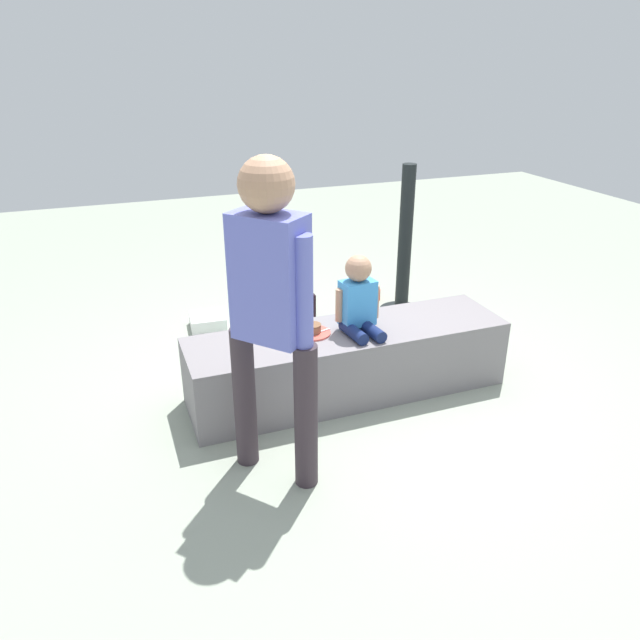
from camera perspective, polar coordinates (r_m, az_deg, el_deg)
ground_plane at (r=3.95m, az=2.60°, el=-6.79°), size 12.00×12.00×0.00m
concrete_ledge at (r=3.84m, az=2.66°, el=-3.98°), size 2.03×0.54×0.44m
child_seated at (r=3.66m, az=3.68°, el=2.02°), size 0.28×0.32×0.48m
adult_standing at (r=2.79m, az=-4.73°, el=2.07°), size 0.37×0.40×1.64m
cake_plate at (r=3.69m, az=-0.68°, el=-1.02°), size 0.22×0.22×0.06m
gift_bag at (r=4.49m, az=-6.26°, el=-1.05°), size 0.19×0.11×0.29m
railing_post at (r=4.95m, az=7.98°, el=5.71°), size 0.36×0.36×1.25m
water_bottle_near_gift at (r=4.63m, az=10.54°, el=-1.02°), size 0.07×0.07×0.20m
party_cup_red at (r=5.36m, az=5.29°, el=2.41°), size 0.09×0.09×0.10m
cake_box_white at (r=4.87m, az=-10.61°, el=-0.15°), size 0.29×0.29×0.11m
handbag_black_leather at (r=4.83m, az=-2.28°, el=1.05°), size 0.30×0.12×0.36m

